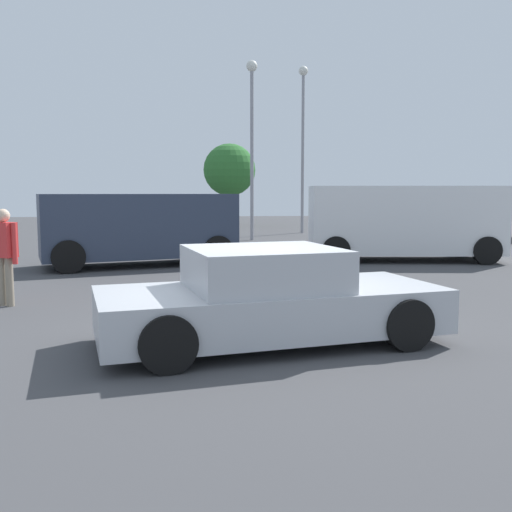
% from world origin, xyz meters
% --- Properties ---
extents(ground_plane, '(80.00, 80.00, 0.00)m').
position_xyz_m(ground_plane, '(0.00, 0.00, 0.00)').
color(ground_plane, '#424244').
extents(sedan_foreground, '(4.61, 2.70, 1.23)m').
position_xyz_m(sedan_foreground, '(0.25, -0.21, 0.57)').
color(sedan_foreground, '#B7BABF').
rests_on(sedan_foreground, ground_plane).
extents(dog, '(0.48, 0.48, 0.41)m').
position_xyz_m(dog, '(2.39, 2.03, 0.25)').
color(dog, olive).
rests_on(dog, ground_plane).
extents(van_white, '(5.42, 2.71, 2.10)m').
position_xyz_m(van_white, '(5.10, 8.47, 1.14)').
color(van_white, white).
rests_on(van_white, ground_plane).
extents(suv_dark, '(5.29, 3.32, 1.88)m').
position_xyz_m(suv_dark, '(-2.24, 8.01, 1.04)').
color(suv_dark, '#2D384C').
rests_on(suv_dark, ground_plane).
extents(pedestrian, '(0.50, 0.41, 1.65)m').
position_xyz_m(pedestrian, '(-3.91, 2.62, 0.98)').
color(pedestrian, gray).
rests_on(pedestrian, ground_plane).
extents(light_post_near, '(0.44, 0.44, 7.78)m').
position_xyz_m(light_post_near, '(4.20, 19.93, 5.14)').
color(light_post_near, gray).
rests_on(light_post_near, ground_plane).
extents(light_post_mid, '(0.44, 0.44, 7.11)m').
position_xyz_m(light_post_mid, '(1.45, 15.96, 4.75)').
color(light_post_mid, gray).
rests_on(light_post_mid, ground_plane).
extents(tree_back_left, '(2.97, 2.97, 4.70)m').
position_xyz_m(tree_back_left, '(1.03, 25.84, 3.20)').
color(tree_back_left, brown).
rests_on(tree_back_left, ground_plane).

